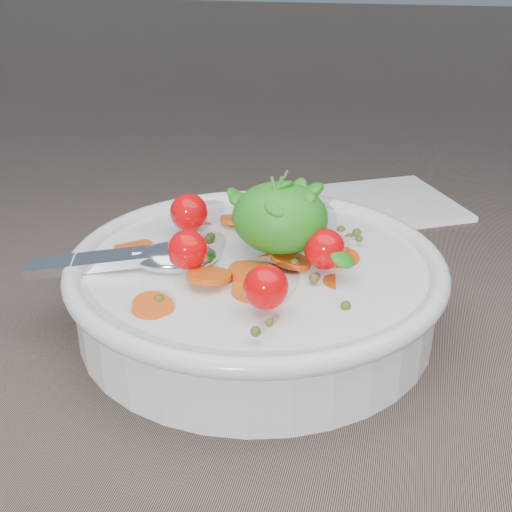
# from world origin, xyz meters

# --- Properties ---
(ground) EXTENTS (6.00, 6.00, 0.00)m
(ground) POSITION_xyz_m (0.00, 0.00, 0.00)
(ground) COLOR #6D5A4E
(ground) RESTS_ON ground
(bowl) EXTENTS (0.30, 0.28, 0.12)m
(bowl) POSITION_xyz_m (-0.02, -0.01, 0.03)
(bowl) COLOR silver
(bowl) RESTS_ON ground
(napkin) EXTENTS (0.21, 0.20, 0.01)m
(napkin) POSITION_xyz_m (0.05, 0.26, 0.00)
(napkin) COLOR white
(napkin) RESTS_ON ground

